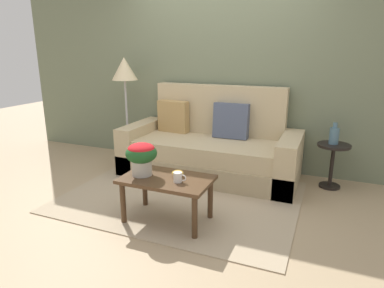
{
  "coord_description": "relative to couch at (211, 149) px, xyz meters",
  "views": [
    {
      "loc": [
        1.42,
        -3.06,
        1.57
      ],
      "look_at": [
        0.08,
        0.15,
        0.59
      ],
      "focal_mm": 31.48,
      "sensor_mm": 36.0,
      "label": 1
    }
  ],
  "objects": [
    {
      "name": "ground_plane",
      "position": [
        -0.04,
        -0.86,
        -0.34
      ],
      "size": [
        14.0,
        14.0,
        0.0
      ],
      "primitive_type": "plane",
      "color": "tan"
    },
    {
      "name": "wall_back",
      "position": [
        -0.04,
        0.49,
        1.12
      ],
      "size": [
        6.4,
        0.12,
        2.91
      ],
      "primitive_type": "cube",
      "color": "slate",
      "rests_on": "ground"
    },
    {
      "name": "area_rug",
      "position": [
        -0.04,
        -0.81,
        -0.33
      ],
      "size": [
        2.48,
        1.86,
        0.01
      ],
      "primitive_type": "cube",
      "color": "tan",
      "rests_on": "ground"
    },
    {
      "name": "couch",
      "position": [
        0.0,
        0.0,
        0.0
      ],
      "size": [
        2.21,
        0.94,
        1.12
      ],
      "color": "tan",
      "rests_on": "ground"
    },
    {
      "name": "coffee_table",
      "position": [
        0.05,
        -1.34,
        0.03
      ],
      "size": [
        0.83,
        0.5,
        0.44
      ],
      "color": "#442D1B",
      "rests_on": "ground"
    },
    {
      "name": "side_table",
      "position": [
        1.45,
        0.12,
        0.03
      ],
      "size": [
        0.37,
        0.37,
        0.53
      ],
      "color": "black",
      "rests_on": "ground"
    },
    {
      "name": "floor_lamp",
      "position": [
        -1.3,
        0.08,
        0.85
      ],
      "size": [
        0.35,
        0.35,
        1.47
      ],
      "color": "#B2B2B7",
      "rests_on": "ground"
    },
    {
      "name": "potted_plant",
      "position": [
        -0.2,
        -1.36,
        0.29
      ],
      "size": [
        0.29,
        0.29,
        0.31
      ],
      "color": "#B7B2A8",
      "rests_on": "coffee_table"
    },
    {
      "name": "coffee_mug",
      "position": [
        0.19,
        -1.39,
        0.14
      ],
      "size": [
        0.12,
        0.08,
        0.09
      ],
      "color": "white",
      "rests_on": "coffee_table"
    },
    {
      "name": "snack_bowl",
      "position": [
        0.13,
        -1.28,
        0.13
      ],
      "size": [
        0.11,
        0.11,
        0.06
      ],
      "color": "gold",
      "rests_on": "coffee_table"
    },
    {
      "name": "table_vase",
      "position": [
        1.44,
        0.14,
        0.29
      ],
      "size": [
        0.11,
        0.11,
        0.25
      ],
      "color": "slate",
      "rests_on": "side_table"
    }
  ]
}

